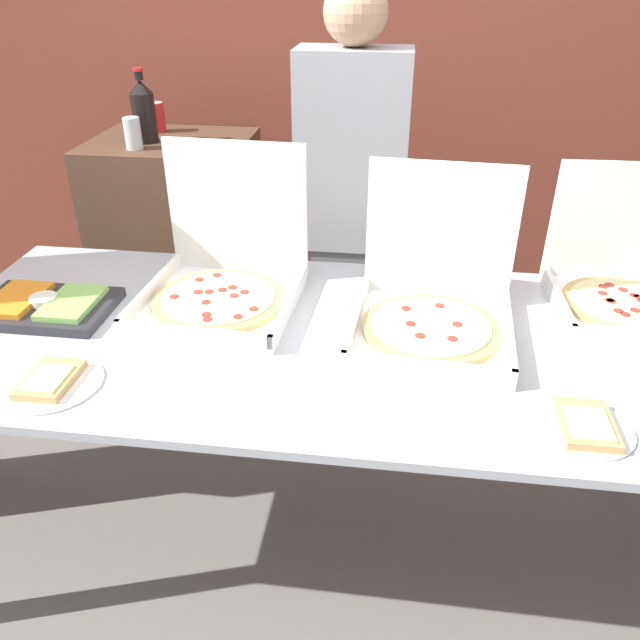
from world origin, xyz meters
name	(u,v)px	position (x,y,z in m)	size (l,w,h in m)	color
ground_plane	(320,543)	(0.00, 0.00, 0.00)	(16.00, 16.00, 0.00)	slate
brick_wall_behind	(367,56)	(0.00, 1.70, 1.40)	(10.00, 0.06, 2.80)	brown
buffet_table	(320,361)	(0.00, 0.00, 0.78)	(2.27, 0.99, 0.87)	#B7BABF
pizza_box_near_left	(224,277)	(-0.32, 0.17, 0.95)	(0.48, 0.50, 0.45)	white
pizza_box_near_right	(433,304)	(0.32, 0.09, 0.95)	(0.47, 0.49, 0.44)	white
pizza_box_far_right	(621,284)	(0.89, 0.30, 0.94)	(0.42, 0.43, 0.40)	white
paper_plate_front_right	(50,381)	(-0.64, -0.33, 0.88)	(0.26, 0.26, 0.03)	white
paper_plate_front_center	(586,426)	(0.66, -0.33, 0.88)	(0.22, 0.22, 0.03)	white
veggie_tray	(45,306)	(-0.85, 0.02, 0.89)	(0.40, 0.27, 0.05)	#28282D
sideboard_podium	(184,263)	(-0.78, 1.03, 0.57)	(0.66, 0.54, 1.14)	#4C3323
soda_bottle	(143,111)	(-0.85, 0.99, 1.27)	(0.09, 0.09, 0.29)	black
soda_can_silver	(133,133)	(-0.86, 0.87, 1.20)	(0.07, 0.07, 0.12)	silver
soda_can_colored	(157,117)	(-0.87, 1.16, 1.20)	(0.07, 0.07, 0.12)	red
person_guest_plaid	(350,222)	(0.02, 0.75, 0.93)	(0.40, 0.22, 1.76)	slate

